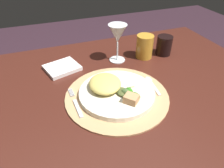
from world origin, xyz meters
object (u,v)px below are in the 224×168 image
object	(u,v)px
dinner_plate	(117,93)
amber_tumbler	(145,47)
napkin	(62,68)
spoon	(151,83)
wine_glass	(118,35)
dining_table	(127,119)
dark_tumbler	(164,45)
fork	(76,103)

from	to	relation	value
dinner_plate	amber_tumbler	bearing A→B (deg)	45.28
napkin	spoon	bearing A→B (deg)	-37.15
napkin	wine_glass	world-z (taller)	wine_glass
napkin	wine_glass	distance (m)	0.28
dining_table	wine_glass	xyz separation A→B (m)	(0.03, 0.20, 0.30)
dining_table	dark_tumbler	bearing A→B (deg)	34.30
wine_glass	napkin	bearing A→B (deg)	177.95
dinner_plate	dark_tumbler	world-z (taller)	dark_tumbler
wine_glass	dark_tumbler	distance (m)	0.24
amber_tumbler	spoon	bearing A→B (deg)	-110.31
dining_table	napkin	distance (m)	0.36
dining_table	dinner_plate	world-z (taller)	dinner_plate
napkin	amber_tumbler	distance (m)	0.38
wine_glass	dining_table	bearing A→B (deg)	-98.81
wine_glass	dark_tumbler	xyz separation A→B (m)	(0.23, -0.02, -0.08)
dining_table	amber_tumbler	xyz separation A→B (m)	(0.16, 0.18, 0.24)
napkin	dark_tumbler	distance (m)	0.48
spoon	wine_glass	world-z (taller)	wine_glass
fork	spoon	distance (m)	0.30
spoon	amber_tumbler	xyz separation A→B (m)	(0.08, 0.21, 0.04)
dining_table	wine_glass	size ratio (longest dim) A/B	7.02
dinner_plate	fork	xyz separation A→B (m)	(-0.15, 0.00, -0.01)
fork	wine_glass	distance (m)	0.36
dining_table	amber_tumbler	size ratio (longest dim) A/B	11.06
dinner_plate	spoon	xyz separation A→B (m)	(0.15, 0.02, -0.01)
dark_tumbler	wine_glass	bearing A→B (deg)	175.00
napkin	amber_tumbler	world-z (taller)	amber_tumbler
fork	napkin	bearing A→B (deg)	91.48
fork	amber_tumbler	distance (m)	0.44
spoon	dark_tumbler	xyz separation A→B (m)	(0.18, 0.20, 0.04)
fork	spoon	bearing A→B (deg)	3.50
spoon	fork	bearing A→B (deg)	-176.50
napkin	dining_table	bearing A→B (deg)	-43.34
spoon	wine_glass	bearing A→B (deg)	103.45
fork	dark_tumbler	bearing A→B (deg)	24.75
fork	spoon	size ratio (longest dim) A/B	1.31
dinner_plate	amber_tumbler	size ratio (longest dim) A/B	2.51
spoon	wine_glass	xyz separation A→B (m)	(-0.05, 0.22, 0.11)
napkin	amber_tumbler	size ratio (longest dim) A/B	1.26
fork	wine_glass	world-z (taller)	wine_glass
fork	napkin	distance (m)	0.25
spoon	dark_tumbler	size ratio (longest dim) A/B	1.34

